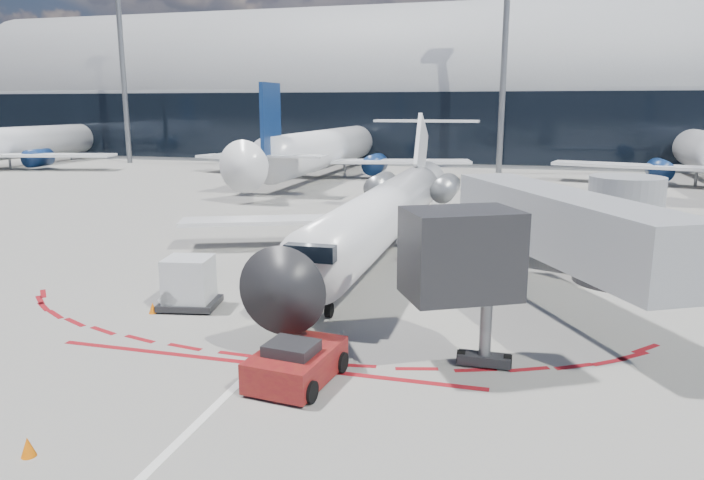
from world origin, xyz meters
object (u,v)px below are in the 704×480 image
(regional_jet, at_px, (388,209))
(pushback_tug, at_px, (296,363))
(ramp_worker, at_px, (282,307))
(uld_container, at_px, (189,283))

(regional_jet, relative_size, pushback_tug, 5.80)
(pushback_tug, bearing_deg, regional_jet, 99.54)
(regional_jet, distance_m, pushback_tug, 16.40)
(regional_jet, bearing_deg, ramp_worker, -95.03)
(regional_jet, height_order, uld_container, regional_jet)
(regional_jet, xyz_separation_m, ramp_worker, (-1.11, -12.65, -1.50))
(ramp_worker, relative_size, uld_container, 0.77)
(uld_container, bearing_deg, ramp_worker, -30.17)
(pushback_tug, height_order, uld_container, uld_container)
(regional_jet, distance_m, ramp_worker, 12.79)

